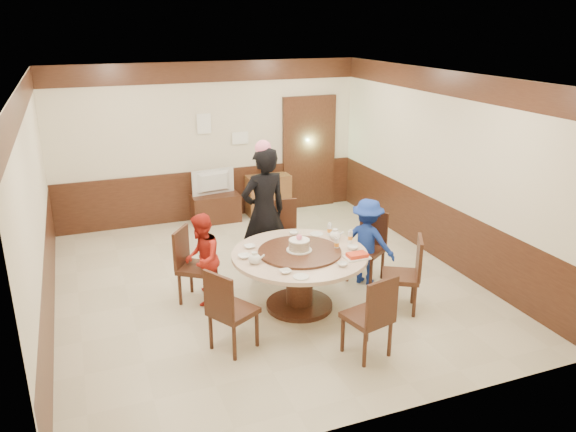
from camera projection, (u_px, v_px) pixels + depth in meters
name	position (u px, v px, depth m)	size (l,w,h in m)	color
room	(265.00, 210.00, 7.46)	(6.00, 6.04, 2.84)	beige
banquet_table	(300.00, 269.00, 6.99)	(1.69, 1.69, 0.78)	#3B1E12
chair_0	(366.00, 259.00, 7.83)	(0.61, 0.61, 0.97)	#3B1E12
chair_1	(285.00, 246.00, 8.29)	(0.50, 0.51, 0.97)	#3B1E12
chair_2	(196.00, 278.00, 7.26)	(0.62, 0.61, 0.97)	#3B1E12
chair_3	(232.00, 324.00, 6.17)	(0.60, 0.60, 0.97)	#3B1E12
chair_4	(368.00, 330.00, 6.05)	(0.53, 0.54, 0.97)	#3B1E12
chair_5	(401.00, 287.00, 7.02)	(0.60, 0.60, 0.97)	#3B1E12
person_standing	(264.00, 213.00, 7.78)	(0.68, 0.45, 1.87)	black
person_red	(202.00, 259.00, 7.12)	(0.58, 0.45, 1.19)	red
person_blue	(367.00, 242.00, 7.65)	(0.78, 0.45, 1.21)	navy
birthday_cake	(299.00, 245.00, 6.89)	(0.32, 0.32, 0.21)	white
teapot_left	(255.00, 259.00, 6.59)	(0.17, 0.15, 0.13)	white
teapot_right	(335.00, 235.00, 7.31)	(0.17, 0.15, 0.13)	white
bowl_0	(250.00, 247.00, 7.06)	(0.14, 0.14, 0.03)	white
bowl_1	(342.00, 264.00, 6.54)	(0.12, 0.12, 0.04)	white
bowl_2	(285.00, 272.00, 6.36)	(0.13, 0.13, 0.03)	white
bowl_3	(353.00, 248.00, 7.02)	(0.14, 0.14, 0.04)	white
bowl_4	(244.00, 256.00, 6.76)	(0.15, 0.15, 0.04)	white
bowl_5	(294.00, 233.00, 7.50)	(0.12, 0.12, 0.04)	white
saucer_near	(301.00, 277.00, 6.26)	(0.18, 0.18, 0.01)	white
saucer_far	(317.00, 234.00, 7.51)	(0.18, 0.18, 0.01)	white
shrimp_platter	(357.00, 256.00, 6.75)	(0.30, 0.20, 0.06)	white
bottle_0	(337.00, 244.00, 6.98)	(0.06, 0.06, 0.16)	white
bottle_1	(350.00, 237.00, 7.20)	(0.06, 0.06, 0.16)	white
bottle_2	(330.00, 230.00, 7.45)	(0.06, 0.06, 0.16)	white
tv_stand	(216.00, 208.00, 10.13)	(0.85, 0.45, 0.50)	#3B1E12
television	(215.00, 183.00, 9.97)	(0.79, 0.10, 0.45)	gray
side_cabinet	(268.00, 195.00, 10.46)	(0.80, 0.40, 0.75)	brown
thermos	(265.00, 166.00, 10.26)	(0.15, 0.15, 0.38)	silver
notice_left	(204.00, 124.00, 9.78)	(0.25, 0.00, 0.35)	white
notice_right	(240.00, 138.00, 10.10)	(0.30, 0.00, 0.22)	white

